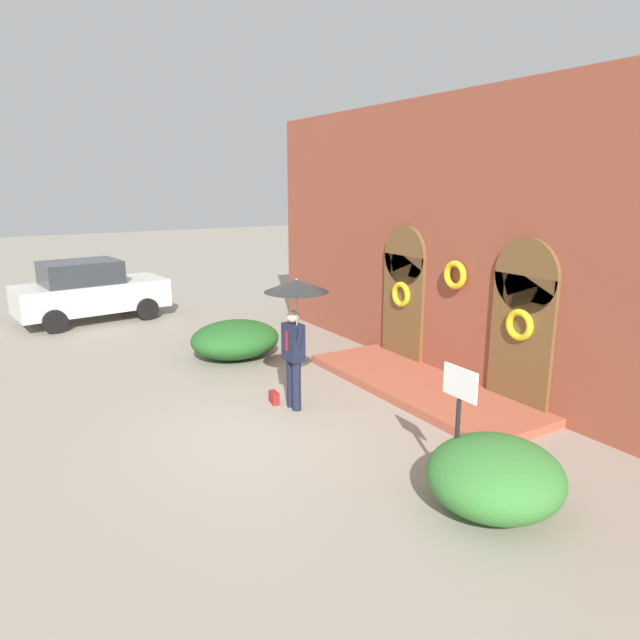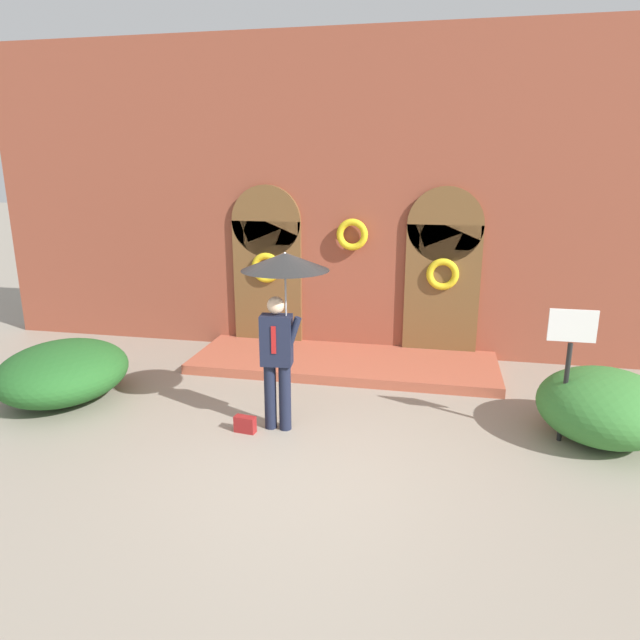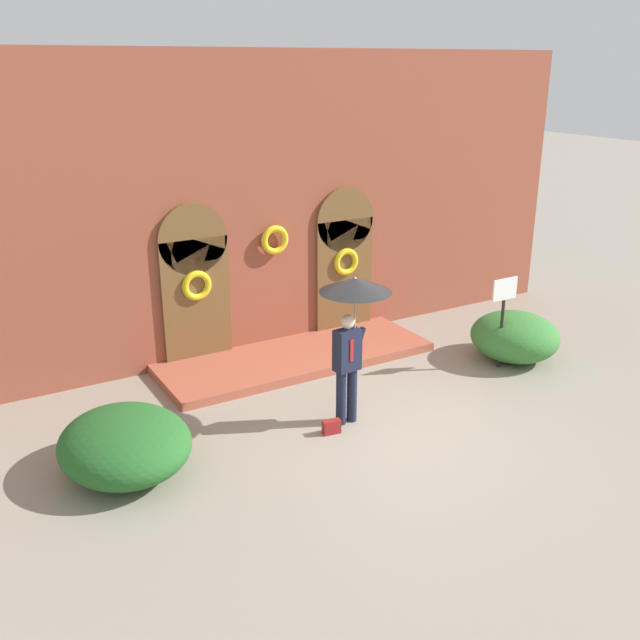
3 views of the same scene
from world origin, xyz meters
name	(u,v)px [view 3 (image 3 of 3)]	position (x,y,z in m)	size (l,w,h in m)	color
ground_plane	(390,429)	(0.00, 0.00, 0.00)	(80.00, 80.00, 0.00)	gray
building_facade	(267,212)	(0.00, 4.15, 2.68)	(14.00, 2.30, 5.60)	brown
person_with_umbrella	(353,307)	(-0.37, 0.54, 1.91)	(1.10, 1.10, 2.36)	#191E33
handbag	(332,427)	(-0.86, 0.34, 0.11)	(0.28, 0.12, 0.22)	maroon
sign_post	(503,308)	(3.14, 0.93, 1.16)	(0.56, 0.06, 1.72)	black
shrub_left	(125,444)	(-3.87, 0.86, 0.42)	(1.79, 2.05, 0.85)	#235B23
shrub_right	(515,336)	(3.66, 1.08, 0.45)	(1.64, 1.69, 0.91)	#387A33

